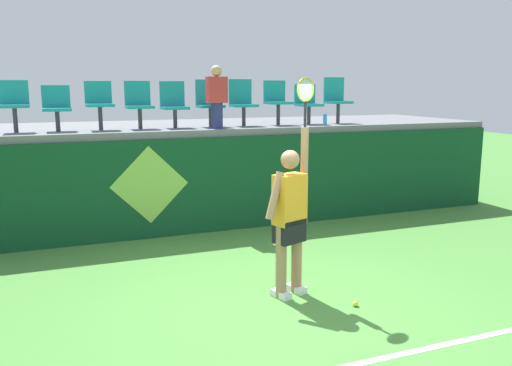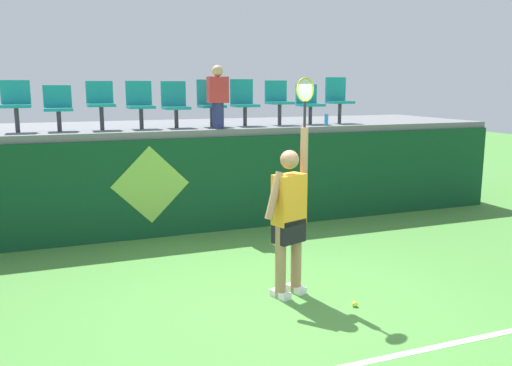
{
  "view_description": "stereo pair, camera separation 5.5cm",
  "coord_description": "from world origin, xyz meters",
  "px_view_note": "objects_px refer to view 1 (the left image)",
  "views": [
    {
      "loc": [
        -2.42,
        -5.13,
        2.47
      ],
      "look_at": [
        0.07,
        1.19,
        1.22
      ],
      "focal_mm": 37.05,
      "sensor_mm": 36.0,
      "label": 1
    },
    {
      "loc": [
        -2.37,
        -5.15,
        2.47
      ],
      "look_at": [
        0.07,
        1.19,
        1.22
      ],
      "focal_mm": 37.05,
      "sensor_mm": 36.0,
      "label": 2
    }
  ],
  "objects_px": {
    "stadium_chair_9": "(336,98)",
    "spectator_0": "(217,96)",
    "stadium_chair_1": "(57,106)",
    "stadium_chair_4": "(174,103)",
    "water_bottle": "(325,120)",
    "stadium_chair_3": "(139,103)",
    "stadium_chair_0": "(14,102)",
    "stadium_chair_7": "(277,100)",
    "tennis_player": "(290,215)",
    "stadium_chair_6": "(242,101)",
    "tennis_ball": "(355,304)",
    "stadium_chair_5": "(209,101)",
    "stadium_chair_8": "(307,102)",
    "stadium_chair_2": "(99,102)"
  },
  "relations": [
    {
      "from": "stadium_chair_6",
      "to": "stadium_chair_3",
      "type": "bearing_deg",
      "value": -179.88
    },
    {
      "from": "tennis_player",
      "to": "stadium_chair_9",
      "type": "height_order",
      "value": "stadium_chair_9"
    },
    {
      "from": "tennis_player",
      "to": "stadium_chair_0",
      "type": "distance_m",
      "value": 4.99
    },
    {
      "from": "stadium_chair_2",
      "to": "stadium_chair_5",
      "type": "relative_size",
      "value": 0.96
    },
    {
      "from": "tennis_ball",
      "to": "water_bottle",
      "type": "distance_m",
      "value": 4.56
    },
    {
      "from": "stadium_chair_2",
      "to": "stadium_chair_5",
      "type": "distance_m",
      "value": 1.9
    },
    {
      "from": "tennis_player",
      "to": "stadium_chair_6",
      "type": "height_order",
      "value": "stadium_chair_6"
    },
    {
      "from": "stadium_chair_8",
      "to": "spectator_0",
      "type": "height_order",
      "value": "spectator_0"
    },
    {
      "from": "stadium_chair_2",
      "to": "water_bottle",
      "type": "bearing_deg",
      "value": -7.51
    },
    {
      "from": "stadium_chair_7",
      "to": "stadium_chair_8",
      "type": "height_order",
      "value": "stadium_chair_7"
    },
    {
      "from": "stadium_chair_0",
      "to": "spectator_0",
      "type": "relative_size",
      "value": 0.76
    },
    {
      "from": "stadium_chair_0",
      "to": "stadium_chair_7",
      "type": "height_order",
      "value": "stadium_chair_7"
    },
    {
      "from": "stadium_chair_7",
      "to": "stadium_chair_4",
      "type": "bearing_deg",
      "value": 179.81
    },
    {
      "from": "stadium_chair_9",
      "to": "spectator_0",
      "type": "height_order",
      "value": "spectator_0"
    },
    {
      "from": "stadium_chair_3",
      "to": "stadium_chair_7",
      "type": "bearing_deg",
      "value": -0.08
    },
    {
      "from": "tennis_player",
      "to": "spectator_0",
      "type": "distance_m",
      "value": 3.56
    },
    {
      "from": "stadium_chair_5",
      "to": "stadium_chair_4",
      "type": "bearing_deg",
      "value": -179.94
    },
    {
      "from": "stadium_chair_5",
      "to": "stadium_chair_9",
      "type": "height_order",
      "value": "stadium_chair_9"
    },
    {
      "from": "stadium_chair_1",
      "to": "stadium_chair_4",
      "type": "bearing_deg",
      "value": 0.25
    },
    {
      "from": "stadium_chair_1",
      "to": "stadium_chair_4",
      "type": "distance_m",
      "value": 1.93
    },
    {
      "from": "stadium_chair_8",
      "to": "stadium_chair_9",
      "type": "bearing_deg",
      "value": 0.85
    },
    {
      "from": "tennis_ball",
      "to": "spectator_0",
      "type": "relative_size",
      "value": 0.06
    },
    {
      "from": "stadium_chair_0",
      "to": "stadium_chair_8",
      "type": "xyz_separation_m",
      "value": [
        5.16,
        -0.0,
        -0.05
      ]
    },
    {
      "from": "water_bottle",
      "to": "stadium_chair_5",
      "type": "height_order",
      "value": "stadium_chair_5"
    },
    {
      "from": "tennis_player",
      "to": "stadium_chair_0",
      "type": "height_order",
      "value": "tennis_player"
    },
    {
      "from": "stadium_chair_1",
      "to": "water_bottle",
      "type": "bearing_deg",
      "value": -6.44
    },
    {
      "from": "tennis_ball",
      "to": "stadium_chair_7",
      "type": "bearing_deg",
      "value": 78.09
    },
    {
      "from": "stadium_chair_5",
      "to": "stadium_chair_6",
      "type": "relative_size",
      "value": 0.99
    },
    {
      "from": "stadium_chair_3",
      "to": "stadium_chair_9",
      "type": "distance_m",
      "value": 3.86
    },
    {
      "from": "spectator_0",
      "to": "stadium_chair_9",
      "type": "bearing_deg",
      "value": 10.0
    },
    {
      "from": "spectator_0",
      "to": "tennis_ball",
      "type": "bearing_deg",
      "value": -84.1
    },
    {
      "from": "stadium_chair_6",
      "to": "stadium_chair_7",
      "type": "distance_m",
      "value": 0.69
    },
    {
      "from": "stadium_chair_3",
      "to": "stadium_chair_6",
      "type": "bearing_deg",
      "value": 0.12
    },
    {
      "from": "stadium_chair_9",
      "to": "stadium_chair_7",
      "type": "bearing_deg",
      "value": -179.65
    },
    {
      "from": "tennis_player",
      "to": "stadium_chair_6",
      "type": "distance_m",
      "value": 4.04
    },
    {
      "from": "tennis_player",
      "to": "stadium_chair_3",
      "type": "bearing_deg",
      "value": 106.27
    },
    {
      "from": "stadium_chair_0",
      "to": "stadium_chair_6",
      "type": "xyz_separation_m",
      "value": [
        3.82,
        0.01,
        -0.01
      ]
    },
    {
      "from": "water_bottle",
      "to": "stadium_chair_8",
      "type": "distance_m",
      "value": 0.62
    },
    {
      "from": "water_bottle",
      "to": "stadium_chair_3",
      "type": "relative_size",
      "value": 0.27
    },
    {
      "from": "stadium_chair_1",
      "to": "stadium_chair_5",
      "type": "relative_size",
      "value": 0.88
    },
    {
      "from": "tennis_ball",
      "to": "stadium_chair_4",
      "type": "height_order",
      "value": "stadium_chair_4"
    },
    {
      "from": "stadium_chair_2",
      "to": "stadium_chair_0",
      "type": "bearing_deg",
      "value": 179.96
    },
    {
      "from": "tennis_player",
      "to": "stadium_chair_0",
      "type": "xyz_separation_m",
      "value": [
        -3.04,
        3.76,
        1.23
      ]
    },
    {
      "from": "tennis_player",
      "to": "water_bottle",
      "type": "height_order",
      "value": "tennis_player"
    },
    {
      "from": "stadium_chair_5",
      "to": "tennis_player",
      "type": "bearing_deg",
      "value": -92.34
    },
    {
      "from": "tennis_player",
      "to": "tennis_ball",
      "type": "xyz_separation_m",
      "value": [
        0.56,
        -0.59,
        -0.95
      ]
    },
    {
      "from": "stadium_chair_4",
      "to": "stadium_chair_0",
      "type": "bearing_deg",
      "value": -179.83
    },
    {
      "from": "stadium_chair_7",
      "to": "water_bottle",
      "type": "bearing_deg",
      "value": -35.08
    },
    {
      "from": "water_bottle",
      "to": "stadium_chair_0",
      "type": "xyz_separation_m",
      "value": [
        -5.26,
        0.52,
        0.36
      ]
    },
    {
      "from": "tennis_ball",
      "to": "spectator_0",
      "type": "bearing_deg",
      "value": 95.9
    }
  ]
}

